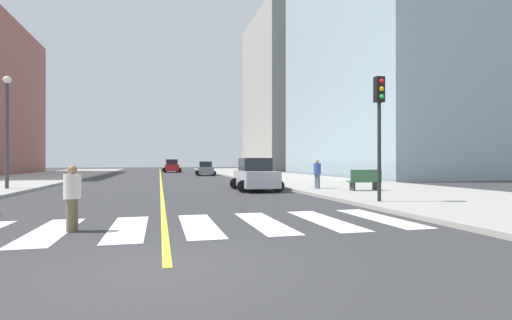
{
  "coord_description": "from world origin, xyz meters",
  "views": [
    {
      "loc": [
        -0.13,
        -6.29,
        1.71
      ],
      "look_at": [
        10.0,
        33.86,
        1.87
      ],
      "focal_mm": 26.92,
      "sensor_mm": 36.0,
      "label": 1
    }
  ],
  "objects": [
    {
      "name": "ground_plane",
      "position": [
        0.0,
        0.0,
        0.0
      ],
      "size": [
        220.0,
        220.0,
        0.0
      ],
      "primitive_type": "plane",
      "color": "#333335"
    },
    {
      "name": "sidewalk_kerb_east",
      "position": [
        12.2,
        20.0,
        0.07
      ],
      "size": [
        10.0,
        120.0,
        0.15
      ],
      "primitive_type": "cube",
      "color": "#9E9B93",
      "rests_on": "ground"
    },
    {
      "name": "crosswalk_paint",
      "position": [
        0.0,
        4.0,
        0.01
      ],
      "size": [
        13.5,
        4.0,
        0.01
      ],
      "color": "silver",
      "rests_on": "ground"
    },
    {
      "name": "lane_divider_paint",
      "position": [
        0.0,
        40.0,
        0.01
      ],
      "size": [
        0.16,
        80.0,
        0.01
      ],
      "primitive_type": "cube",
      "color": "yellow",
      "rests_on": "ground"
    },
    {
      "name": "parking_garage_concrete",
      "position": [
        27.53,
        68.49,
        15.62
      ],
      "size": [
        18.0,
        24.0,
        31.24
      ],
      "primitive_type": "cube",
      "color": "#9E9B93",
      "rests_on": "ground"
    },
    {
      "name": "car_gray_nearest",
      "position": [
        5.28,
        40.26,
        0.8
      ],
      "size": [
        2.51,
        3.9,
        1.71
      ],
      "rotation": [
        0.0,
        0.0,
        3.09
      ],
      "color": "slate",
      "rests_on": "ground"
    },
    {
      "name": "car_silver_second",
      "position": [
        5.36,
        15.57,
        0.89
      ],
      "size": [
        2.75,
        4.33,
        1.91
      ],
      "rotation": [
        0.0,
        0.0,
        3.11
      ],
      "color": "#B7B7BC",
      "rests_on": "ground"
    },
    {
      "name": "car_red_third",
      "position": [
        1.74,
        55.35,
        0.95
      ],
      "size": [
        2.9,
        4.59,
        2.04
      ],
      "rotation": [
        0.0,
        0.0,
        3.16
      ],
      "color": "red",
      "rests_on": "ground"
    },
    {
      "name": "traffic_light_near_corner",
      "position": [
        8.23,
        7.06,
        3.57
      ],
      "size": [
        0.36,
        0.41,
        4.88
      ],
      "rotation": [
        0.0,
        0.0,
        3.14
      ],
      "color": "black",
      "rests_on": "sidewalk_kerb_east"
    },
    {
      "name": "park_bench",
      "position": [
        10.57,
        12.24,
        0.69
      ],
      "size": [
        1.82,
        0.61,
        1.12
      ],
      "rotation": [
        0.0,
        0.0,
        1.54
      ],
      "color": "#33603D",
      "rests_on": "sidewalk_kerb_east"
    },
    {
      "name": "pedestrian_crossing",
      "position": [
        -2.18,
        3.87,
        0.89
      ],
      "size": [
        0.4,
        0.4,
        1.62
      ],
      "rotation": [
        0.0,
        0.0,
        4.33
      ],
      "color": "brown",
      "rests_on": "ground"
    },
    {
      "name": "pedestrian_waiting_east",
      "position": [
        8.68,
        14.2,
        1.08
      ],
      "size": [
        0.42,
        0.42,
        1.68
      ],
      "rotation": [
        0.0,
        0.0,
        1.94
      ],
      "color": "slate",
      "rests_on": "sidewalk_kerb_east"
    },
    {
      "name": "street_lamp",
      "position": [
        -8.68,
        18.71,
        4.05
      ],
      "size": [
        0.44,
        0.44,
        6.51
      ],
      "color": "#38383D",
      "rests_on": "sidewalk_kerb_west"
    }
  ]
}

